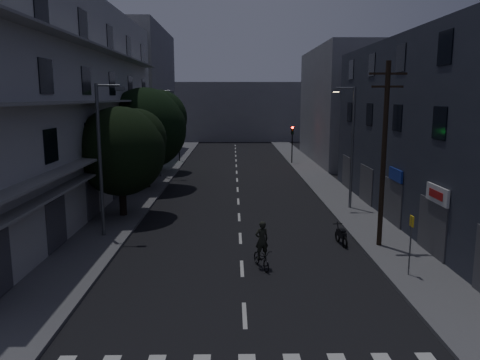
{
  "coord_description": "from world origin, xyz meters",
  "views": [
    {
      "loc": [
        -0.4,
        -13.12,
        7.44
      ],
      "look_at": [
        0.0,
        12.0,
        3.0
      ],
      "focal_mm": 35.0,
      "sensor_mm": 36.0,
      "label": 1
    }
  ],
  "objects_px": {
    "motorcycle": "(341,236)",
    "utility_pole": "(384,151)",
    "cyclist": "(262,252)",
    "bus_stop_sign": "(411,234)"
  },
  "relations": [
    {
      "from": "motorcycle",
      "to": "bus_stop_sign",
      "type": "bearing_deg",
      "value": -75.53
    },
    {
      "from": "utility_pole",
      "to": "motorcycle",
      "type": "height_order",
      "value": "utility_pole"
    },
    {
      "from": "motorcycle",
      "to": "utility_pole",
      "type": "bearing_deg",
      "value": -23.95
    },
    {
      "from": "bus_stop_sign",
      "to": "cyclist",
      "type": "distance_m",
      "value": 6.31
    },
    {
      "from": "utility_pole",
      "to": "cyclist",
      "type": "bearing_deg",
      "value": -155.68
    },
    {
      "from": "utility_pole",
      "to": "bus_stop_sign",
      "type": "height_order",
      "value": "utility_pole"
    },
    {
      "from": "bus_stop_sign",
      "to": "motorcycle",
      "type": "distance_m",
      "value": 5.1
    },
    {
      "from": "utility_pole",
      "to": "motorcycle",
      "type": "xyz_separation_m",
      "value": [
        -1.78,
        0.55,
        -4.44
      ]
    },
    {
      "from": "utility_pole",
      "to": "cyclist",
      "type": "distance_m",
      "value": 7.85
    },
    {
      "from": "cyclist",
      "to": "bus_stop_sign",
      "type": "bearing_deg",
      "value": -30.81
    }
  ]
}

